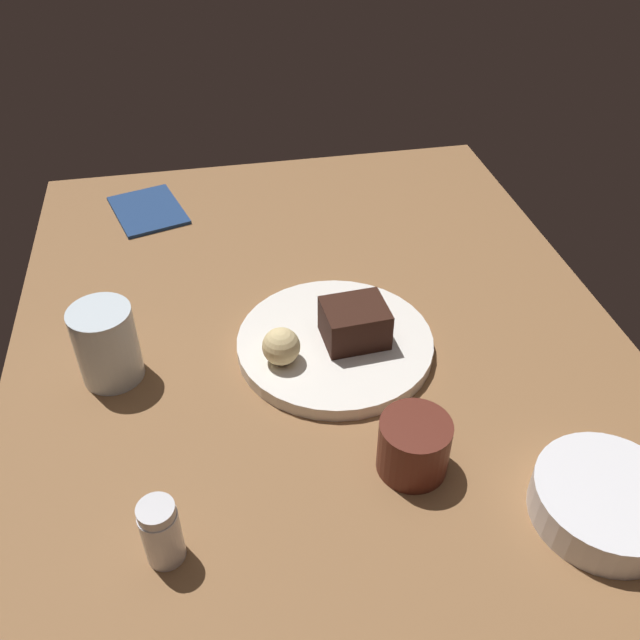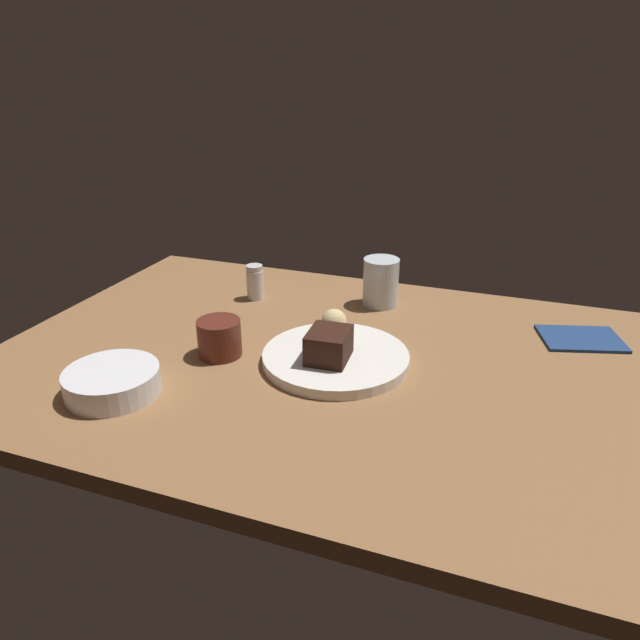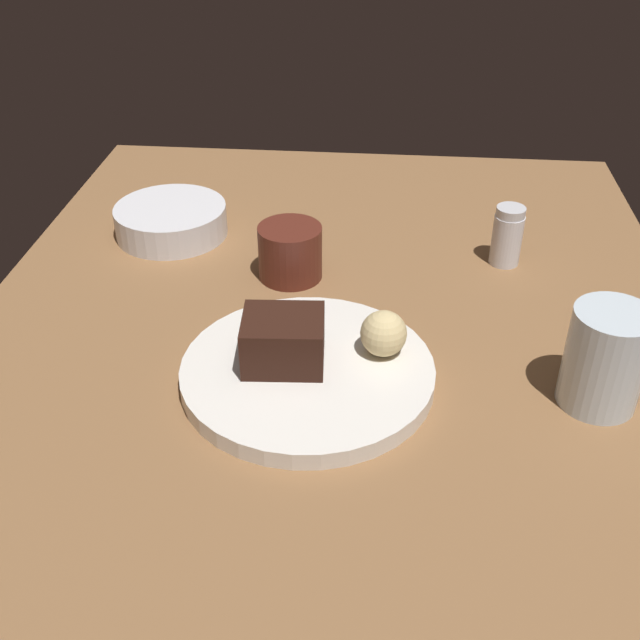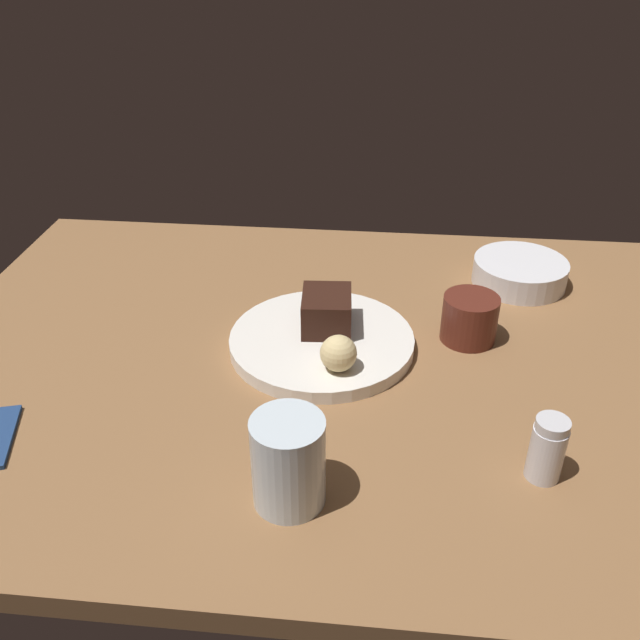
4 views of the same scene
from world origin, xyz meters
TOP-DOWN VIEW (x-y plane):
  - dining_table at (0.00, 0.00)cm, footprint 120.00×84.00cm
  - dessert_plate at (-2.94, 1.60)cm, footprint 26.33×26.33cm
  - chocolate_cake_slice at (-2.48, 4.10)cm, footprint 7.50×8.70cm
  - bread_roll at (0.01, -6.05)cm, footprint 4.89×4.89cm
  - salt_shaker at (24.00, -21.37)cm, footprint 3.88×3.88cm
  - water_glass at (-3.56, -27.56)cm, footprint 7.82×7.82cm
  - side_bowl at (27.89, 23.82)cm, footprint 15.33×15.33cm
  - coffee_cup at (18.01, 5.96)cm, footprint 8.01×8.01cm
  - folded_napkin at (-44.90, -23.33)cm, footprint 17.40×14.74cm

SIDE VIEW (x-z plane):
  - dining_table at x=0.00cm, z-range 0.00..3.00cm
  - folded_napkin at x=-44.90cm, z-range 3.00..3.60cm
  - dessert_plate at x=-2.94cm, z-range 3.00..4.92cm
  - side_bowl at x=27.89cm, z-range 3.00..7.18cm
  - coffee_cup at x=18.01cm, z-range 3.00..9.88cm
  - salt_shaker at x=24.00cm, z-range 2.95..10.85cm
  - bread_roll at x=0.01cm, z-range 4.92..9.82cm
  - chocolate_cake_slice at x=-2.48cm, z-range 4.92..10.26cm
  - water_glass at x=-3.56cm, z-range 3.00..13.54cm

